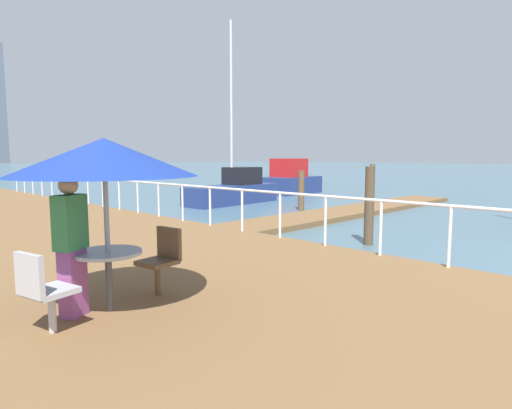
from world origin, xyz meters
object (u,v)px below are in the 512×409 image
(patio_umbrella, at_px, (104,158))
(cafe_chair_0, at_px, (163,255))
(pedestrian_0, at_px, (71,245))
(moored_boat_2, at_px, (291,180))
(moored_boat_1, at_px, (234,190))
(cafe_chair_1, at_px, (42,287))
(cafe_table_round, at_px, (108,257))

(patio_umbrella, xyz_separation_m, cafe_chair_0, (0.84, 0.12, -1.33))
(cafe_chair_0, xyz_separation_m, pedestrian_0, (-1.22, 0.02, 0.33))
(moored_boat_2, bearing_deg, moored_boat_1, -165.04)
(moored_boat_2, xyz_separation_m, patio_umbrella, (-18.13, -12.26, 1.44))
(patio_umbrella, bearing_deg, cafe_chair_1, -167.31)
(cafe_chair_0, height_order, cafe_chair_1, same)
(patio_umbrella, height_order, cafe_chair_1, patio_umbrella)
(moored_boat_1, xyz_separation_m, moored_boat_2, (6.38, 1.71, 0.15))
(cafe_table_round, distance_m, pedestrian_0, 0.44)
(moored_boat_2, distance_m, cafe_table_round, 21.89)
(cafe_table_round, height_order, pedestrian_0, pedestrian_0)
(moored_boat_1, height_order, cafe_chair_1, moored_boat_1)
(moored_boat_1, bearing_deg, pedestrian_0, -139.33)
(cafe_table_round, distance_m, cafe_chair_0, 0.86)
(moored_boat_2, xyz_separation_m, cafe_table_round, (-18.13, -12.26, 0.24))
(moored_boat_1, height_order, cafe_table_round, moored_boat_1)
(cafe_chair_1, bearing_deg, cafe_table_round, 12.69)
(pedestrian_0, bearing_deg, patio_umbrella, -19.68)
(moored_boat_2, height_order, pedestrian_0, moored_boat_2)
(moored_boat_2, xyz_separation_m, cafe_chair_0, (-17.29, -12.14, 0.10))
(moored_boat_2, relative_size, cafe_table_round, 5.32)
(cafe_chair_1, height_order, pedestrian_0, pedestrian_0)
(moored_boat_2, height_order, cafe_table_round, moored_boat_2)
(moored_boat_1, relative_size, cafe_chair_0, 9.61)
(moored_boat_2, distance_m, patio_umbrella, 21.94)
(moored_boat_1, bearing_deg, cafe_chair_1, -139.50)
(pedestrian_0, bearing_deg, moored_boat_1, 40.67)
(patio_umbrella, bearing_deg, cafe_chair_0, 7.93)
(moored_boat_1, height_order, moored_boat_2, moored_boat_1)
(moored_boat_1, xyz_separation_m, cafe_chair_1, (-12.58, -10.74, 0.25))
(cafe_table_round, bearing_deg, moored_boat_2, 34.07)
(moored_boat_2, distance_m, cafe_chair_0, 21.13)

